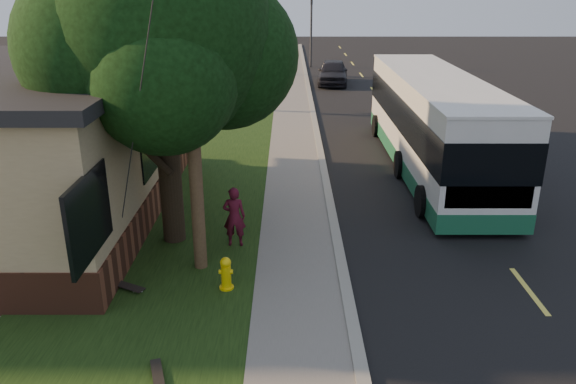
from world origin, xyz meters
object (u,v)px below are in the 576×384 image
Objects in this scene: utility_pole at (189,70)px; transit_bus at (433,121)px; skateboard_main at (157,373)px; traffic_signal at (311,25)px; fire_hydrant at (226,273)px; bare_tree_near at (244,69)px; distant_car at (333,72)px; skateboarder at (234,217)px; dumpster at (125,145)px; bare_tree_far at (264,46)px; skateboard_spare at (127,286)px; leafy_tree at (162,35)px.

utility_pole reaches higher than transit_bus.
traffic_signal is at bearing 83.85° from skateboard_main.
utility_pole is 1.65× the size of traffic_signal.
utility_pole is 5.95m from skateboard_main.
fire_hydrant is 10.80m from transit_bus.
skateboard_main is (-0.17, -3.88, -4.51)m from utility_pole.
traffic_signal reaches higher than bare_tree_near.
skateboard_main is at bearing -94.65° from distant_car.
utility_pole reaches higher than fire_hydrant.
dumpster is at bearing -56.27° from skateboarder.
transit_bus is 2.65× the size of distant_car.
bare_tree_far is at bearing -89.31° from skateboarder.
bare_tree_far is 30.14m from skateboard_spare.
transit_bus is at bearing -82.54° from traffic_signal.
transit_bus is (7.33, -9.43, -0.40)m from bare_tree_near.
bare_tree_far is at bearing 86.65° from skateboard_spare.
utility_pole is at bearing 125.38° from fire_hydrant.
skateboard_spare is 0.19× the size of distant_car.
skateboard_spare is 27.04m from distant_car.
skateboarder is (0.40, -27.85, -1.16)m from bare_tree_far.
bare_tree_near is at bearing 86.00° from skateboard_spare.
skateboard_main is (-7.31, -11.45, -1.63)m from transit_bus.
leafy_tree is at bearing -98.47° from traffic_signal.
leafy_tree is 3.97× the size of dumpster.
distant_car is at bearing 80.01° from skateboard_main.
transit_bus is (6.43, 8.57, 1.32)m from fire_hydrant.
bare_tree_near is at bearing -104.04° from traffic_signal.
dumpster is at bearing -101.35° from bare_tree_far.
fire_hydrant is 3.03m from skateboard_main.
leafy_tree is 27.56m from bare_tree_far.
bare_tree_near reaches higher than fire_hydrant.
bare_tree_near reaches higher than bare_tree_far.
bare_tree_near reaches higher than skateboard_main.
leafy_tree is at bearing 97.15° from skateboard_main.
skateboard_main is at bearing -65.79° from skateboard_spare.
skateboarder is 0.34× the size of distant_car.
fire_hydrant is 0.99× the size of skateboard_main.
distant_car reaches higher than fire_hydrant.
transit_bus is 12.26m from skateboard_spare.
dumpster is 0.43× the size of distant_car.
leafy_tree is (-0.87, 1.66, 0.54)m from utility_pole.
skateboarder is (0.90, -15.85, -1.31)m from bare_tree_near.
traffic_signal is 7.38× the size of skateboard_main.
skateboarder is at bearing 58.66° from utility_pole.
skateboard_main is at bearing 80.02° from skateboarder.
skateboard_spare reaches higher than skateboard_main.
bare_tree_near reaches higher than skateboarder.
transit_bus is 16.33× the size of skateboard_main.
skateboarder reaches higher than skateboard_spare.
fire_hydrant is 10.13m from dumpster.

